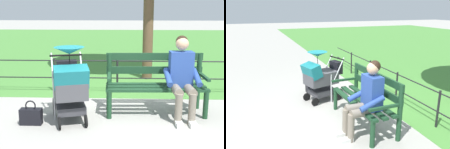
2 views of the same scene
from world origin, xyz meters
The scene contains 7 objects.
ground_plane centered at (0.00, 0.00, 0.00)m, with size 60.00×60.00×0.00m, color #9E9B93.
grass_lawn centered at (0.00, -8.80, 0.00)m, with size 40.00×16.00×0.01m, color #478438.
park_bench centered at (-0.64, -0.12, 0.53)m, with size 1.62×0.65×0.96m.
person_on_bench centered at (-1.03, 0.11, 0.68)m, with size 0.54×0.74×1.28m.
stroller centered at (0.67, 0.37, 0.59)m, with size 0.72×0.98×1.15m.
handbag centered at (1.24, 0.51, 0.13)m, with size 0.32×0.14×0.37m.
park_fence centered at (-0.27, -1.20, 0.42)m, with size 7.59×0.04×0.70m.
Camera 1 is at (-0.13, 4.65, 1.74)m, focal length 48.17 mm.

